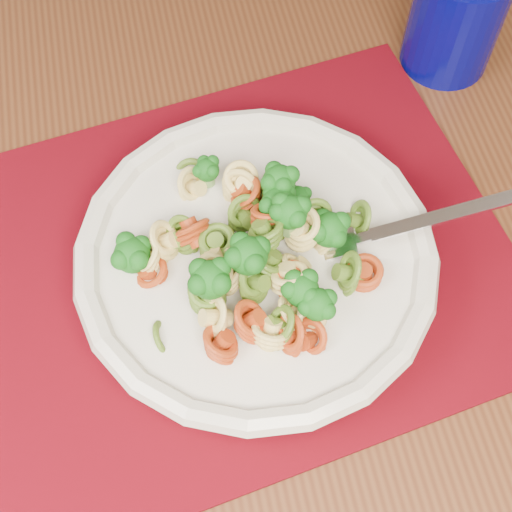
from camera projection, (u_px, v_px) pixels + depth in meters
dining_table at (159, 280)px, 0.69m from camera, size 1.75×1.45×0.77m
placemat at (229, 264)px, 0.59m from camera, size 0.52×0.45×0.00m
pasta_bowl at (256, 261)px, 0.55m from camera, size 0.28×0.28×0.05m
pasta_broccoli_heap at (256, 252)px, 0.54m from camera, size 0.24×0.24×0.06m
fork at (339, 244)px, 0.54m from camera, size 0.17×0.10×0.08m
tumbler at (456, 17)px, 0.65m from camera, size 0.08×0.08×0.11m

